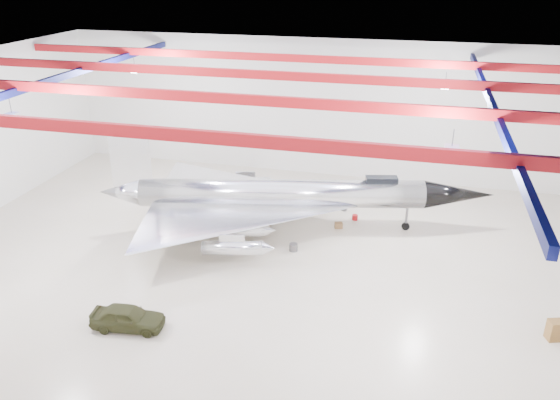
# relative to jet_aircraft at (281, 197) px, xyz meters

# --- Properties ---
(floor) EXTENTS (40.00, 40.00, 0.00)m
(floor) POSITION_rel_jet_aircraft_xyz_m (-0.52, -4.22, -2.30)
(floor) COLOR #C0B398
(floor) RESTS_ON ground
(wall_back) EXTENTS (40.00, 0.00, 40.00)m
(wall_back) POSITION_rel_jet_aircraft_xyz_m (-0.52, 10.78, 3.20)
(wall_back) COLOR silver
(wall_back) RESTS_ON floor
(ceiling) EXTENTS (40.00, 40.00, 0.00)m
(ceiling) POSITION_rel_jet_aircraft_xyz_m (-0.52, -4.22, 8.70)
(ceiling) COLOR #0A0F38
(ceiling) RESTS_ON wall_back
(ceiling_structure) EXTENTS (39.50, 29.50, 1.08)m
(ceiling_structure) POSITION_rel_jet_aircraft_xyz_m (-0.52, -4.22, 8.03)
(ceiling_structure) COLOR maroon
(ceiling_structure) RESTS_ON ceiling
(jet_aircraft) EXTENTS (25.37, 17.61, 7.00)m
(jet_aircraft) POSITION_rel_jet_aircraft_xyz_m (0.00, 0.00, 0.00)
(jet_aircraft) COLOR silver
(jet_aircraft) RESTS_ON floor
(jeep) EXTENTS (3.72, 1.87, 1.22)m
(jeep) POSITION_rel_jet_aircraft_xyz_m (-4.55, -12.19, -1.69)
(jeep) COLOR #32341A
(jeep) RESTS_ON floor
(desk) EXTENTS (1.23, 0.87, 1.02)m
(desk) POSITION_rel_jet_aircraft_xyz_m (15.56, -7.93, -1.78)
(desk) COLOR brown
(desk) RESTS_ON floor
(crate_ply) EXTENTS (0.65, 0.57, 0.39)m
(crate_ply) POSITION_rel_jet_aircraft_xyz_m (-6.10, 1.36, -2.10)
(crate_ply) COLOR olive
(crate_ply) RESTS_ON floor
(toolbox_red) EXTENTS (0.57, 0.52, 0.33)m
(toolbox_red) POSITION_rel_jet_aircraft_xyz_m (-0.25, 4.92, -2.13)
(toolbox_red) COLOR #A31013
(toolbox_red) RESTS_ON floor
(engine_drum) EXTENTS (0.62, 0.62, 0.46)m
(engine_drum) POSITION_rel_jet_aircraft_xyz_m (1.50, -2.71, -2.07)
(engine_drum) COLOR #59595B
(engine_drum) RESTS_ON floor
(parts_bin) EXTENTS (0.61, 0.53, 0.36)m
(parts_bin) POSITION_rel_jet_aircraft_xyz_m (3.72, 1.09, -2.11)
(parts_bin) COLOR olive
(parts_bin) RESTS_ON floor
(tool_chest) EXTENTS (0.40, 0.40, 0.36)m
(tool_chest) POSITION_rel_jet_aircraft_xyz_m (4.63, 2.58, -2.12)
(tool_chest) COLOR #A31013
(tool_chest) RESTS_ON floor
(oil_barrel) EXTENTS (0.63, 0.55, 0.38)m
(oil_barrel) POSITION_rel_jet_aircraft_xyz_m (-0.81, -0.52, -2.11)
(oil_barrel) COLOR olive
(oil_barrel) RESTS_ON floor
(spares_box) EXTENTS (0.52, 0.52, 0.36)m
(spares_box) POSITION_rel_jet_aircraft_xyz_m (3.69, 3.93, -2.12)
(spares_box) COLOR #59595B
(spares_box) RESTS_ON floor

